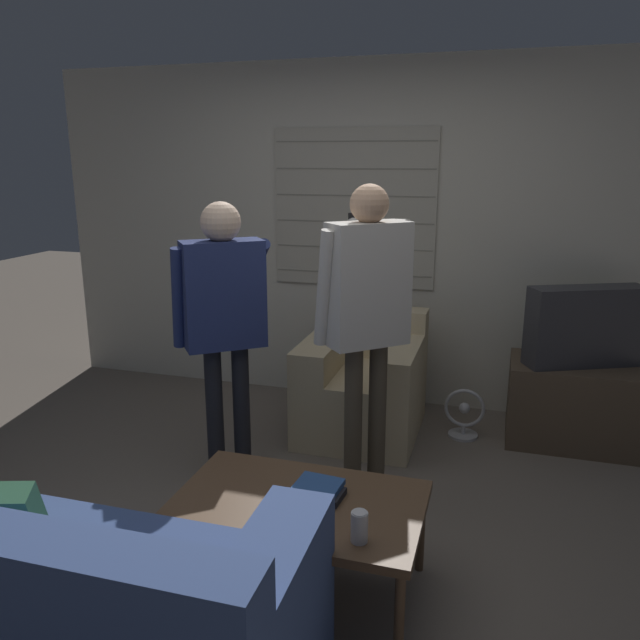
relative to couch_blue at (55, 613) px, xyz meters
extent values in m
plane|color=#665B51|center=(0.45, 1.10, -0.33)|extent=(16.00, 16.00, 0.00)
cube|color=#BCB7A8|center=(0.45, 3.13, 0.94)|extent=(5.20, 0.06, 2.55)
cube|color=#A8A393|center=(0.30, 3.09, 1.16)|extent=(1.23, 0.02, 1.16)
cube|color=gray|center=(0.30, 3.07, 0.67)|extent=(1.20, 0.00, 0.01)
cube|color=gray|center=(0.30, 3.07, 0.87)|extent=(1.20, 0.00, 0.01)
cube|color=gray|center=(0.30, 3.07, 1.06)|extent=(1.20, 0.00, 0.01)
cube|color=gray|center=(0.30, 3.07, 1.25)|extent=(1.20, 0.00, 0.01)
cube|color=gray|center=(0.30, 3.07, 1.45)|extent=(1.20, 0.00, 0.01)
cube|color=gray|center=(0.30, 3.07, 1.64)|extent=(1.20, 0.00, 0.01)
cube|color=#384C7F|center=(0.00, 0.05, -0.10)|extent=(1.76, 0.84, 0.47)
cube|color=#384C7F|center=(0.76, 0.05, 0.24)|extent=(0.25, 0.83, 0.21)
cube|color=#C6B289|center=(0.53, 2.45, -0.10)|extent=(0.78, 0.89, 0.46)
cube|color=#C6B289|center=(0.53, 2.79, 0.31)|extent=(0.77, 0.20, 0.36)
cube|color=#C6B289|center=(0.80, 2.45, 0.23)|extent=(0.24, 0.89, 0.21)
cube|color=#C6B289|center=(0.26, 2.44, 0.23)|extent=(0.24, 0.89, 0.21)
cube|color=brown|center=(0.64, 0.76, 0.09)|extent=(1.06, 0.66, 0.04)
cylinder|color=brown|center=(0.14, 1.05, -0.13)|extent=(0.04, 0.04, 0.40)
cylinder|color=brown|center=(1.13, 1.05, -0.13)|extent=(0.04, 0.04, 0.40)
cylinder|color=brown|center=(0.14, 0.47, -0.13)|extent=(0.04, 0.04, 0.40)
cylinder|color=brown|center=(1.13, 0.47, -0.13)|extent=(0.04, 0.04, 0.40)
cube|color=#4C3D2D|center=(1.94, 2.69, -0.05)|extent=(0.88, 0.52, 0.55)
cube|color=#2D2D33|center=(1.94, 2.69, 0.48)|extent=(0.77, 0.49, 0.51)
cube|color=#3D4738|center=(1.90, 2.78, 0.48)|extent=(0.59, 0.28, 0.42)
cylinder|color=black|center=(-0.15, 1.58, 0.07)|extent=(0.10, 0.10, 0.81)
cylinder|color=black|center=(-0.03, 1.68, 0.07)|extent=(0.10, 0.10, 0.81)
cube|color=navy|center=(-0.09, 1.63, 0.78)|extent=(0.48, 0.43, 0.61)
sphere|color=beige|center=(-0.09, 1.63, 1.19)|extent=(0.22, 0.22, 0.22)
cylinder|color=navy|center=(-0.31, 1.51, 0.77)|extent=(0.15, 0.17, 0.58)
cylinder|color=navy|center=(-0.04, 1.96, 0.88)|extent=(0.37, 0.44, 0.40)
cube|color=white|center=(-0.18, 2.14, 0.71)|extent=(0.09, 0.10, 0.12)
cylinder|color=#4C4233|center=(0.67, 1.63, 0.11)|extent=(0.10, 0.10, 0.88)
cylinder|color=#4C4233|center=(0.78, 1.74, 0.11)|extent=(0.10, 0.10, 0.88)
cube|color=beige|center=(0.72, 1.68, 0.88)|extent=(0.45, 0.44, 0.66)
sphere|color=tan|center=(0.72, 1.68, 1.30)|extent=(0.20, 0.20, 0.20)
cylinder|color=beige|center=(0.52, 1.56, 0.87)|extent=(0.16, 0.17, 0.63)
cylinder|color=beige|center=(0.69, 2.07, 1.15)|extent=(0.47, 0.51, 0.12)
cube|color=black|center=(0.48, 2.31, 1.13)|extent=(0.05, 0.05, 0.13)
cube|color=black|center=(0.72, 0.81, 0.13)|extent=(0.20, 0.15, 0.03)
cube|color=#284C89|center=(0.71, 0.83, 0.15)|extent=(0.21, 0.18, 0.03)
cylinder|color=silver|center=(0.95, 0.55, 0.17)|extent=(0.07, 0.07, 0.12)
cylinder|color=silver|center=(0.95, 0.55, 0.23)|extent=(0.06, 0.06, 0.00)
cube|color=black|center=(0.68, 0.90, 0.12)|extent=(0.10, 0.13, 0.02)
cylinder|color=#A8A8AD|center=(1.22, 2.57, -0.32)|extent=(0.20, 0.20, 0.02)
cylinder|color=#A8A8AD|center=(1.22, 2.57, -0.28)|extent=(0.03, 0.03, 0.06)
torus|color=#A8A8AD|center=(1.22, 2.57, -0.12)|extent=(0.27, 0.02, 0.27)
sphere|color=#A8A8AD|center=(1.22, 2.57, -0.12)|extent=(0.07, 0.07, 0.07)
camera|label=1|loc=(1.41, -1.49, 1.53)|focal=35.00mm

